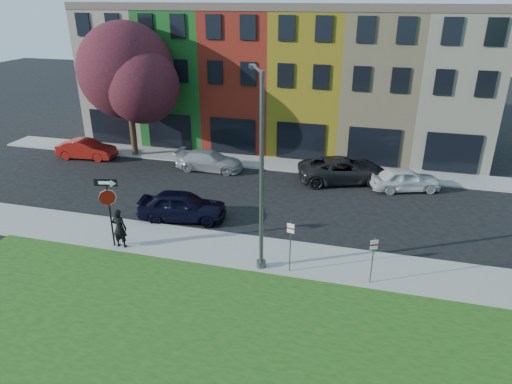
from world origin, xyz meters
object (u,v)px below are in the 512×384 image
(man, at_px, (120,228))
(sedan_near, at_px, (182,206))
(stop_sign, at_px, (108,199))
(street_lamp, at_px, (261,175))

(man, distance_m, sedan_near, 3.92)
(stop_sign, height_order, man, stop_sign)
(sedan_near, xyz_separation_m, street_lamp, (5.11, -3.40, 3.54))
(man, relative_size, street_lamp, 0.23)
(stop_sign, relative_size, man, 1.76)
(man, height_order, sedan_near, man)
(street_lamp, bearing_deg, sedan_near, 121.57)
(stop_sign, distance_m, street_lamp, 7.30)
(stop_sign, bearing_deg, man, -9.46)
(stop_sign, height_order, sedan_near, stop_sign)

